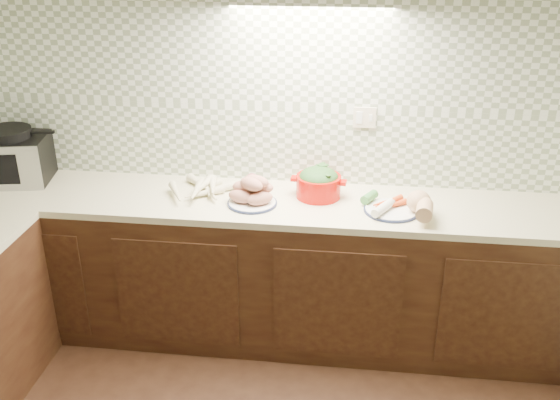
# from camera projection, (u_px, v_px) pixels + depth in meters

# --- Properties ---
(room) EXTENTS (3.60, 3.60, 2.60)m
(room) POSITION_uv_depth(u_px,v_px,m) (188.00, 185.00, 1.89)
(room) COLOR black
(room) RESTS_ON ground
(counter) EXTENTS (3.60, 3.60, 0.90)m
(counter) POSITION_uv_depth(u_px,v_px,m) (103.00, 344.00, 3.07)
(counter) COLOR black
(counter) RESTS_ON ground
(toaster_oven) EXTENTS (0.51, 0.43, 0.32)m
(toaster_oven) POSITION_uv_depth(u_px,v_px,m) (9.00, 157.00, 3.75)
(toaster_oven) COLOR black
(toaster_oven) RESTS_ON counter
(parsnip_pile) EXTENTS (0.42, 0.44, 0.09)m
(parsnip_pile) POSITION_uv_depth(u_px,v_px,m) (196.00, 189.00, 3.60)
(parsnip_pile) COLOR beige
(parsnip_pile) RESTS_ON counter
(sweet_potato_plate) EXTENTS (0.28, 0.28, 0.17)m
(sweet_potato_plate) POSITION_uv_depth(u_px,v_px,m) (253.00, 193.00, 3.47)
(sweet_potato_plate) COLOR #182041
(sweet_potato_plate) RESTS_ON counter
(onion_bowl) EXTENTS (0.14, 0.14, 0.11)m
(onion_bowl) POSITION_uv_depth(u_px,v_px,m) (254.00, 185.00, 3.64)
(onion_bowl) COLOR black
(onion_bowl) RESTS_ON counter
(dutch_oven) EXTENTS (0.32, 0.28, 0.18)m
(dutch_oven) POSITION_uv_depth(u_px,v_px,m) (319.00, 183.00, 3.55)
(dutch_oven) COLOR #C10902
(dutch_oven) RESTS_ON counter
(veg_plate) EXTENTS (0.41, 0.32, 0.14)m
(veg_plate) POSITION_uv_depth(u_px,v_px,m) (404.00, 204.00, 3.37)
(veg_plate) COLOR #182041
(veg_plate) RESTS_ON counter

